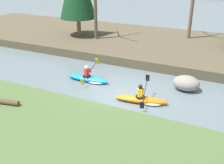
{
  "coord_description": "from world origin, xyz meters",
  "views": [
    {
      "loc": [
        5.25,
        -11.37,
        6.47
      ],
      "look_at": [
        -0.48,
        0.51,
        0.55
      ],
      "focal_mm": 42.0,
      "sensor_mm": 36.0,
      "label": 1
    }
  ],
  "objects": [
    {
      "name": "riverbank_near",
      "position": [
        0.0,
        -5.71,
        0.37
      ],
      "size": [
        44.0,
        7.0,
        0.73
      ],
      "color": "#4C6638",
      "rests_on": "ground"
    },
    {
      "name": "kayaker_middle",
      "position": [
        -2.28,
        1.09,
        0.2
      ],
      "size": [
        2.78,
        2.07,
        1.2
      ],
      "rotation": [
        0.0,
        0.0,
        0.04
      ],
      "color": "#1993D6",
      "rests_on": "ground"
    },
    {
      "name": "riverbank_far",
      "position": [
        0.0,
        9.55,
        0.32
      ],
      "size": [
        44.0,
        10.62,
        0.63
      ],
      "color": "brown",
      "rests_on": "ground"
    },
    {
      "name": "boulder_midstream",
      "position": [
        3.21,
        2.44,
        0.42
      ],
      "size": [
        1.49,
        1.16,
        0.84
      ],
      "color": "gray",
      "rests_on": "ground"
    },
    {
      "name": "bare_tree_mid_upstream",
      "position": [
        1.56,
        11.72,
        3.61
      ],
      "size": [
        3.49,
        3.45,
        6.32
      ],
      "color": "brown",
      "rests_on": "riverbank_far"
    },
    {
      "name": "bare_tree_upstream",
      "position": [
        -5.61,
        8.11,
        3.42
      ],
      "size": [
        3.27,
        3.23,
        5.91
      ],
      "color": "brown",
      "rests_on": "riverbank_far"
    },
    {
      "name": "ground_plane",
      "position": [
        0.0,
        0.0,
        0.0
      ],
      "size": [
        90.0,
        90.0,
        0.0
      ],
      "primitive_type": "plane",
      "color": "slate"
    },
    {
      "name": "kayaker_lead",
      "position": [
        1.55,
        -0.04,
        0.2
      ],
      "size": [
        2.79,
        2.06,
        1.2
      ],
      "rotation": [
        0.0,
        0.0,
        0.2
      ],
      "color": "orange",
      "rests_on": "ground"
    }
  ]
}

